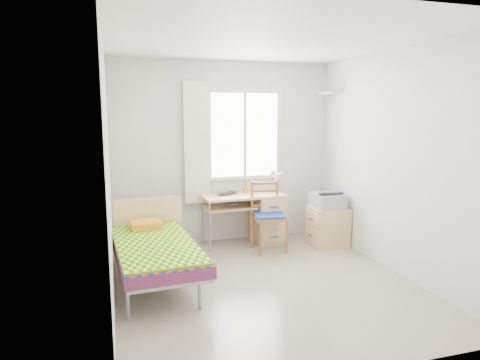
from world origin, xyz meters
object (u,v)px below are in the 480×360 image
object	(u,v)px
desk	(263,216)
cabinet	(327,226)
printer	(327,200)
chair	(268,212)
bed	(155,247)

from	to	relation	value
desk	cabinet	xyz separation A→B (m)	(0.83, -0.40, -0.12)
desk	printer	xyz separation A→B (m)	(0.83, -0.37, 0.26)
desk	cabinet	bearing A→B (deg)	-27.51
desk	chair	bearing A→B (deg)	-100.11
chair	desk	bearing A→B (deg)	90.18
bed	desk	xyz separation A→B (m)	(1.65, 0.99, 0.01)
bed	cabinet	xyz separation A→B (m)	(2.48, 0.59, -0.11)
desk	chair	distance (m)	0.37
bed	desk	world-z (taller)	bed
chair	printer	size ratio (longest dim) A/B	2.02
printer	bed	bearing A→B (deg)	-164.13
bed	chair	distance (m)	1.74
bed	printer	world-z (taller)	bed
cabinet	desk	bearing A→B (deg)	155.76
desk	cabinet	world-z (taller)	desk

